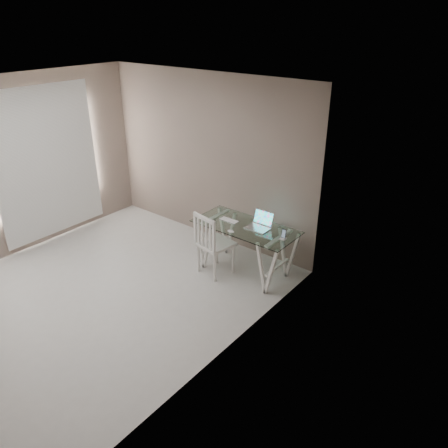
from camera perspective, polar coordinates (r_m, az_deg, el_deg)
name	(u,v)px	position (r m, az deg, el deg)	size (l,w,h in m)	color
room	(85,172)	(5.58, -17.74, 6.45)	(4.50, 4.52, 2.71)	#ACA9A5
desk	(245,249)	(6.33, 2.75, -3.24)	(1.50, 0.70, 0.75)	silver
chair	(211,242)	(6.19, -1.65, -2.32)	(0.51, 0.51, 0.97)	silver
laptop	(260,224)	(6.12, 4.74, 0.03)	(0.32, 0.30, 0.22)	silver
keyboard	(229,220)	(6.31, 0.66, 0.48)	(0.30, 0.13, 0.01)	silver
mouse	(231,231)	(5.97, 0.89, -0.97)	(0.11, 0.06, 0.03)	white
phone_dock	(283,236)	(5.84, 7.77, -1.62)	(0.08, 0.08, 0.14)	white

